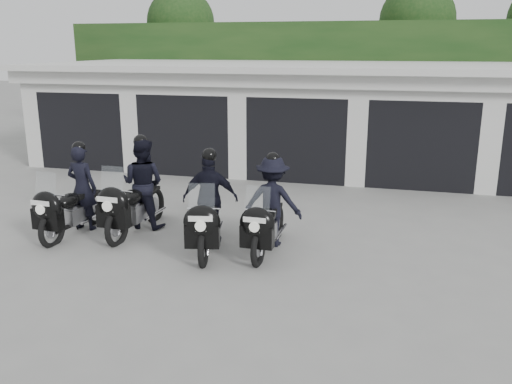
% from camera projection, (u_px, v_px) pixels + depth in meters
% --- Properties ---
extents(ground, '(80.00, 80.00, 0.00)m').
position_uv_depth(ground, '(236.00, 259.00, 9.09)').
color(ground, gray).
rests_on(ground, ground).
extents(garage_block, '(16.40, 6.80, 2.96)m').
position_uv_depth(garage_block, '(311.00, 116.00, 16.25)').
color(garage_block, silver).
rests_on(garage_block, ground).
extents(background_vegetation, '(20.00, 3.90, 5.80)m').
position_uv_depth(background_vegetation, '(342.00, 65.00, 20.35)').
color(background_vegetation, '#163513').
rests_on(background_vegetation, ground).
extents(police_bike_a, '(0.69, 2.05, 1.79)m').
position_uv_depth(police_bike_a, '(74.00, 197.00, 10.19)').
color(police_bike_a, black).
rests_on(police_bike_a, ground).
extents(police_bike_b, '(0.89, 2.18, 1.90)m').
position_uv_depth(police_bike_b, '(138.00, 190.00, 10.37)').
color(police_bike_b, black).
rests_on(police_bike_b, ground).
extents(police_bike_c, '(1.08, 2.06, 1.81)m').
position_uv_depth(police_bike_c, '(209.00, 206.00, 9.47)').
color(police_bike_c, black).
rests_on(police_bike_c, ground).
extents(police_bike_d, '(1.06, 2.01, 1.75)m').
position_uv_depth(police_bike_d, '(270.00, 207.00, 9.44)').
color(police_bike_d, black).
rests_on(police_bike_d, ground).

